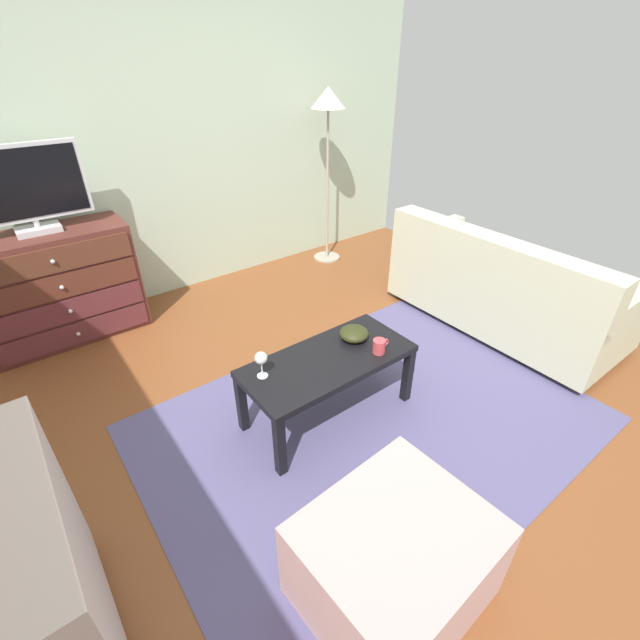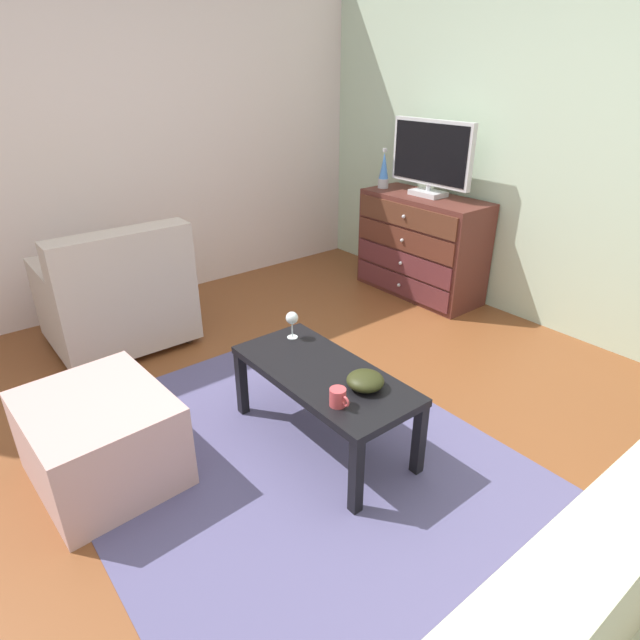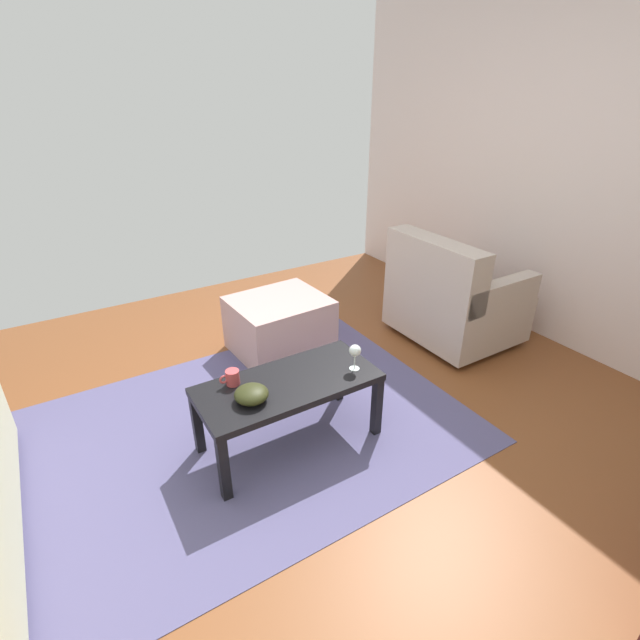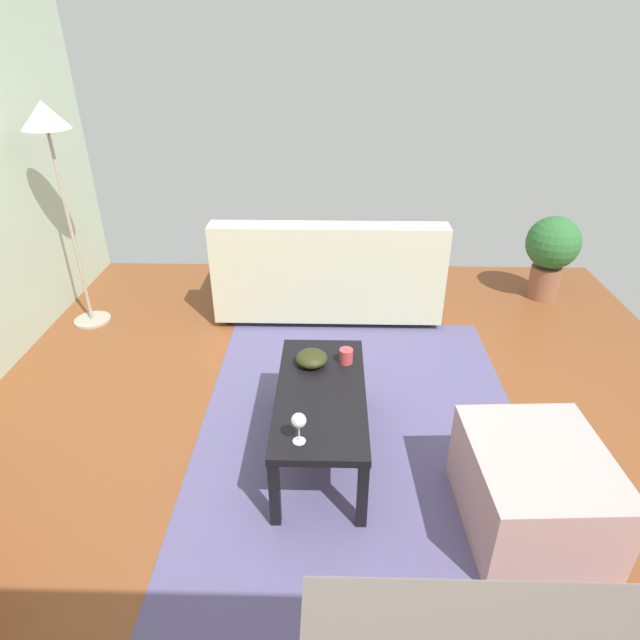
% 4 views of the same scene
% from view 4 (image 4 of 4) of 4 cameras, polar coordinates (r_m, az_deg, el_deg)
% --- Properties ---
extents(ground_plane, '(5.38, 5.02, 0.05)m').
position_cam_4_polar(ground_plane, '(3.04, 0.74, -14.93)').
color(ground_plane, brown).
extents(area_rug, '(2.60, 1.90, 0.01)m').
position_cam_4_polar(area_rug, '(3.17, 4.49, -12.06)').
color(area_rug, '#544F79').
rests_on(area_rug, ground_plane).
extents(coffee_table, '(1.01, 0.47, 0.43)m').
position_cam_4_polar(coffee_table, '(2.81, 0.09, -8.52)').
color(coffee_table, black).
rests_on(coffee_table, ground_plane).
extents(wine_glass, '(0.07, 0.07, 0.16)m').
position_cam_4_polar(wine_glass, '(2.41, -2.30, -10.83)').
color(wine_glass, silver).
rests_on(wine_glass, coffee_table).
extents(mug, '(0.11, 0.08, 0.08)m').
position_cam_4_polar(mug, '(2.98, 2.82, -3.84)').
color(mug, '#BE4247').
rests_on(mug, coffee_table).
extents(bowl_decorative, '(0.18, 0.18, 0.08)m').
position_cam_4_polar(bowl_decorative, '(2.96, -0.91, -4.14)').
color(bowl_decorative, '#2C2E14').
rests_on(bowl_decorative, coffee_table).
extents(couch_large, '(0.85, 1.76, 0.82)m').
position_cam_4_polar(couch_large, '(4.34, 0.93, 5.10)').
color(couch_large, '#332319').
rests_on(couch_large, ground_plane).
extents(ottoman, '(0.73, 0.63, 0.44)m').
position_cam_4_polar(ottoman, '(2.75, 21.89, -16.47)').
color(ottoman, '#C29894').
rests_on(ottoman, ground_plane).
extents(standing_lamp, '(0.32, 0.32, 1.66)m').
position_cam_4_polar(standing_lamp, '(4.21, -27.05, 16.97)').
color(standing_lamp, '#A59E8C').
rests_on(standing_lamp, ground_plane).
extents(potted_plant, '(0.44, 0.44, 0.72)m').
position_cam_4_polar(potted_plant, '(4.90, 23.59, 6.89)').
color(potted_plant, brown).
rests_on(potted_plant, ground_plane).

